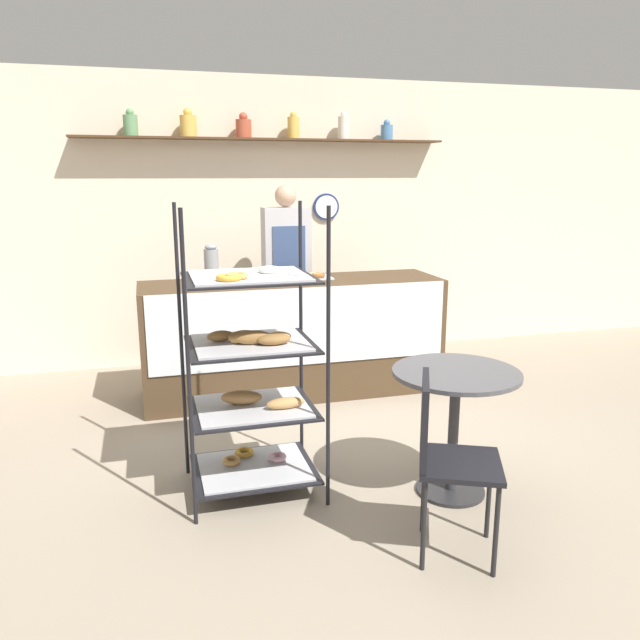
% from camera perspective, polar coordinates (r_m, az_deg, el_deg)
% --- Properties ---
extents(ground_plane, '(14.00, 14.00, 0.00)m').
position_cam_1_polar(ground_plane, '(4.20, 1.67, -12.19)').
color(ground_plane, gray).
extents(back_wall, '(10.00, 0.30, 2.70)m').
position_cam_1_polar(back_wall, '(6.17, -5.05, 9.12)').
color(back_wall, beige).
rests_on(back_wall, ground_plane).
extents(display_counter, '(2.45, 0.68, 0.95)m').
position_cam_1_polar(display_counter, '(5.18, -2.44, -1.58)').
color(display_counter, '#4C3823').
rests_on(display_counter, ground_plane).
extents(pastry_rack, '(0.75, 0.62, 1.65)m').
position_cam_1_polar(pastry_rack, '(3.54, -6.25, -4.70)').
color(pastry_rack, black).
rests_on(pastry_rack, ground_plane).
extents(person_worker, '(0.42, 0.23, 1.71)m').
position_cam_1_polar(person_worker, '(5.68, -3.08, 4.41)').
color(person_worker, '#282833').
rests_on(person_worker, ground_plane).
extents(cafe_table, '(0.71, 0.71, 0.74)m').
position_cam_1_polar(cafe_table, '(3.61, 12.23, -7.30)').
color(cafe_table, '#262628').
rests_on(cafe_table, ground_plane).
extents(cafe_chair, '(0.50, 0.50, 0.88)m').
position_cam_1_polar(cafe_chair, '(3.05, 11.16, -11.41)').
color(cafe_chair, black).
rests_on(cafe_chair, ground_plane).
extents(coffee_carafe, '(0.11, 0.11, 0.31)m').
position_cam_1_polar(coffee_carafe, '(5.01, -9.90, 5.04)').
color(coffee_carafe, gray).
rests_on(coffee_carafe, display_counter).
extents(donut_tray_counter, '(0.40, 0.27, 0.05)m').
position_cam_1_polar(donut_tray_counter, '(5.20, -1.13, 4.07)').
color(donut_tray_counter, silver).
rests_on(donut_tray_counter, display_counter).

